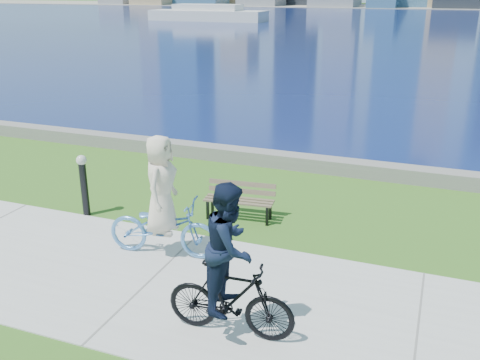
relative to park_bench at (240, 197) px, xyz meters
The scene contains 10 objects.
ground 4.55m from the park_bench, 38.07° to the right, with size 320.00×320.00×0.00m, color #2D5B18.
concrete_path 4.55m from the park_bench, 38.07° to the right, with size 80.00×3.50×0.02m, color #AFAFAA.
seawall 4.94m from the park_bench, 43.71° to the left, with size 90.00×0.50×0.35m, color slate.
bay_water 69.30m from the park_bench, 87.05° to the left, with size 320.00×131.00×0.01m, color #0B1849.
far_shore 127.26m from the park_bench, 88.39° to the left, with size 320.00×30.00×0.12m, color gray.
ferry_near 65.98m from the park_bench, 114.70° to the left, with size 15.94×4.55×2.16m.
park_bench is the anchor object (origin of this frame).
bollard_lamp 3.12m from the park_bench, 161.52° to the right, with size 0.20×0.20×1.26m.
cyclist_woman 2.08m from the park_bench, 108.62° to the right, with size 0.93×2.00×2.11m.
cyclist_man 3.85m from the park_bench, 70.97° to the right, with size 0.68×1.74×2.12m.
Camera 1 is at (-0.07, -6.36, 4.34)m, focal length 40.00 mm.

